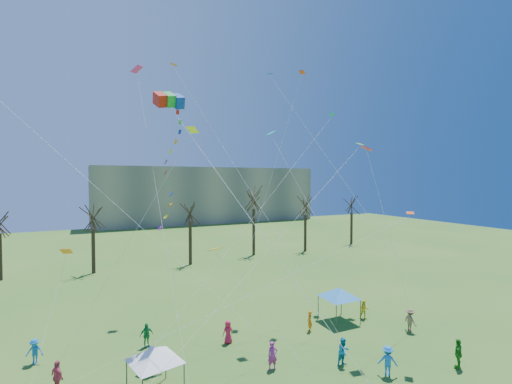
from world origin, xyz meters
name	(u,v)px	position (x,y,z in m)	size (l,w,h in m)	color
distant_building	(207,195)	(22.00, 82.00, 7.50)	(60.00, 14.00, 15.00)	gray
bare_tree_row	(198,214)	(5.24, 35.89, 6.81)	(68.96, 7.82, 11.19)	black
big_box_kite	(175,170)	(-4.42, 8.96, 12.29)	(4.22, 7.21, 19.89)	red
canopy_tent_white	(155,354)	(-6.30, 6.08, 2.24)	(3.44, 3.44, 2.64)	#3F3F44
canopy_tent_blue	(339,293)	(9.24, 9.68, 2.37)	(3.74, 3.74, 2.80)	#3F3F44
festival_crowd	(244,362)	(-1.19, 5.63, 0.86)	(26.69, 13.79, 1.84)	red
small_kites_aloft	(244,146)	(1.19, 10.84, 14.23)	(31.12, 19.55, 32.70)	orange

